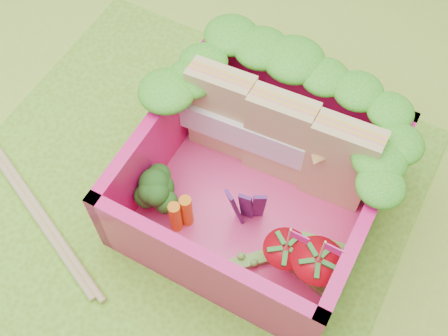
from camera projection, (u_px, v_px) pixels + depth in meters
The scene contains 13 objects.
ground at pixel (175, 207), 3.38m from camera, with size 14.00×14.00×0.00m, color #8BC638.
placemat at pixel (175, 206), 3.37m from camera, with size 2.60×2.60×0.03m, color #6CA525.
bento_floor at pixel (255, 201), 3.34m from camera, with size 1.30×1.30×0.05m, color #E43A7C.
bento_box at pixel (257, 181), 3.12m from camera, with size 1.30×1.30×0.55m.
lettuce_ruffle at pixel (296, 89), 3.03m from camera, with size 1.43×0.76×0.11m.
sandwich_stack at pixel (279, 137), 3.16m from camera, with size 1.18×0.25×0.65m.
broccoli at pixel (160, 189), 3.15m from camera, with size 0.32×0.32×0.25m.
carrot_sticks at pixel (181, 214), 3.13m from camera, with size 0.11×0.13×0.26m.
purple_wedges at pixel (246, 207), 3.08m from camera, with size 0.18×0.12×0.38m.
strawberry_left at pixel (284, 257), 3.00m from camera, with size 0.24×0.24×0.48m.
strawberry_right at pixel (314, 270), 2.95m from camera, with size 0.28×0.28×0.52m.
snap_peas at pixel (296, 262), 3.09m from camera, with size 0.66×0.50×0.05m.
chopsticks at pixel (11, 174), 3.44m from camera, with size 1.93×0.86×0.04m.
Camera 1 is at (0.98, -1.19, 3.03)m, focal length 45.00 mm.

